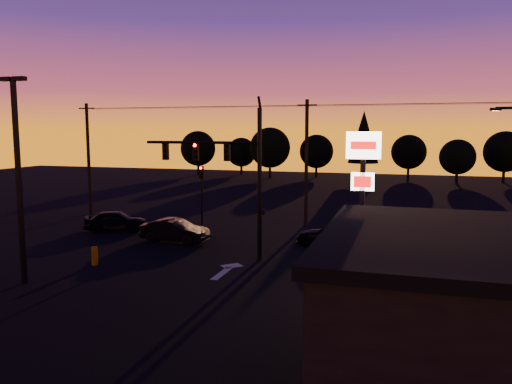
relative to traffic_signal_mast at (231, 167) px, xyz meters
The scene contains 22 objects.
ground 6.35m from the traffic_signal_mast, 88.59° to the right, with size 120.00×120.00×0.00m, color black.
lane_arrow 5.48m from the traffic_signal_mast, 75.57° to the right, with size 1.20×3.10×0.01m.
traffic_signal_mast is the anchor object (origin of this frame).
secondary_signal 9.19m from the traffic_signal_mast, 123.19° to the left, with size 0.30×0.31×4.35m.
parking_lot_light 10.19m from the traffic_signal_mast, 136.63° to the right, with size 1.25×0.30×9.14m.
pylon_sign 7.52m from the traffic_signal_mast, 19.36° to the right, with size 1.50×0.28×6.80m.
utility_pole_0 18.79m from the traffic_signal_mast, 147.82° to the left, with size 1.40×0.26×9.00m.
utility_pole_1 10.23m from the traffic_signal_mast, 78.16° to the left, with size 1.40×0.26×9.00m.
power_wires 10.85m from the traffic_signal_mast, 78.16° to the left, with size 36.00×1.22×0.07m.
bollard 8.36m from the traffic_signal_mast, 150.76° to the right, with size 0.31×0.31×0.94m, color #A46F00.
tree_0 50.96m from the traffic_signal_mast, 115.46° to the left, with size 5.36×5.36×6.74m.
tree_1 51.54m from the traffic_signal_mast, 107.98° to the left, with size 4.54×4.54×5.71m.
tree_2 45.11m from the traffic_signal_mast, 102.68° to the left, with size 5.77×5.78×7.26m.
tree_3 48.18m from the traffic_signal_mast, 94.65° to the left, with size 4.95×4.95×6.22m.
tree_4 45.12m from the traffic_signal_mast, 86.06° to the left, with size 4.18×4.18×9.50m.
tree_5 50.84m from the traffic_signal_mast, 79.69° to the left, with size 4.95×4.95×6.22m.
tree_6 46.55m from the traffic_signal_mast, 71.06° to the left, with size 4.54×4.54×5.71m.
tree_7 51.53m from the traffic_signal_mast, 65.83° to the left, with size 5.36×5.36×6.74m.
car_left 11.81m from the traffic_signal_mast, 155.67° to the left, with size 1.67×4.14×1.41m, color black.
car_mid 6.75m from the traffic_signal_mast, 150.89° to the left, with size 1.50×4.30×1.42m, color black.
car_right 7.61m from the traffic_signal_mast, 36.27° to the left, with size 2.03×4.99×1.45m, color black.
suv_parked 11.06m from the traffic_signal_mast, 34.94° to the right, with size 2.45×5.32×1.48m, color black.
Camera 1 is at (8.87, -20.85, 6.86)m, focal length 35.00 mm.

